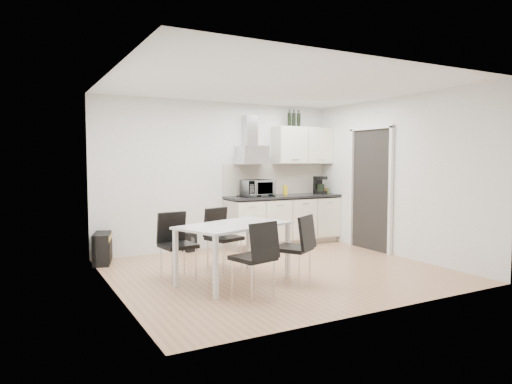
% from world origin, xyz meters
% --- Properties ---
extents(ground, '(4.50, 4.50, 0.00)m').
position_xyz_m(ground, '(0.00, 0.00, 0.00)').
color(ground, tan).
rests_on(ground, ground).
extents(wall_back, '(4.50, 0.10, 2.60)m').
position_xyz_m(wall_back, '(0.00, 2.00, 1.30)').
color(wall_back, white).
rests_on(wall_back, ground).
extents(wall_front, '(4.50, 0.10, 2.60)m').
position_xyz_m(wall_front, '(0.00, -2.00, 1.30)').
color(wall_front, white).
rests_on(wall_front, ground).
extents(wall_left, '(0.10, 4.00, 2.60)m').
position_xyz_m(wall_left, '(-2.25, 0.00, 1.30)').
color(wall_left, white).
rests_on(wall_left, ground).
extents(wall_right, '(0.10, 4.00, 2.60)m').
position_xyz_m(wall_right, '(2.25, 0.00, 1.30)').
color(wall_right, white).
rests_on(wall_right, ground).
extents(ceiling, '(4.50, 4.50, 0.00)m').
position_xyz_m(ceiling, '(0.00, 0.00, 2.60)').
color(ceiling, white).
rests_on(ceiling, wall_back).
extents(doorway, '(0.08, 1.04, 2.10)m').
position_xyz_m(doorway, '(2.21, 0.55, 1.05)').
color(doorway, white).
rests_on(doorway, ground).
extents(kitchenette, '(2.22, 0.64, 2.52)m').
position_xyz_m(kitchenette, '(1.19, 1.73, 0.83)').
color(kitchenette, beige).
rests_on(kitchenette, ground).
extents(dining_table, '(1.63, 1.26, 0.75)m').
position_xyz_m(dining_table, '(-0.79, -0.22, 0.67)').
color(dining_table, white).
rests_on(dining_table, ground).
extents(chair_far_left, '(0.50, 0.55, 0.88)m').
position_xyz_m(chair_far_left, '(-1.39, 0.22, 0.44)').
color(chair_far_left, black).
rests_on(chair_far_left, ground).
extents(chair_far_right, '(0.57, 0.61, 0.88)m').
position_xyz_m(chair_far_right, '(-0.62, 0.45, 0.44)').
color(chair_far_right, black).
rests_on(chair_far_right, ground).
extents(chair_near_left, '(0.55, 0.59, 0.88)m').
position_xyz_m(chair_near_left, '(-0.88, -0.91, 0.44)').
color(chair_near_left, black).
rests_on(chair_near_left, ground).
extents(chair_near_right, '(0.64, 0.66, 0.88)m').
position_xyz_m(chair_near_right, '(-0.17, -0.66, 0.44)').
color(chair_near_right, black).
rests_on(chair_near_right, ground).
extents(guitar_amp, '(0.38, 0.60, 0.47)m').
position_xyz_m(guitar_amp, '(-2.11, 1.65, 0.24)').
color(guitar_amp, black).
rests_on(guitar_amp, ground).
extents(floor_speaker, '(0.24, 0.23, 0.33)m').
position_xyz_m(floor_speaker, '(-0.62, 1.90, 0.16)').
color(floor_speaker, black).
rests_on(floor_speaker, ground).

